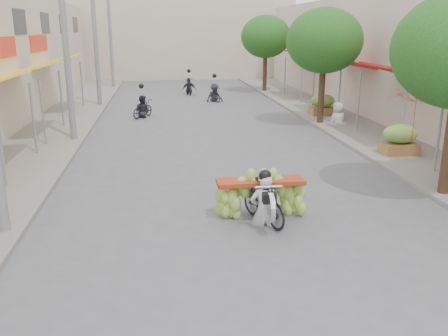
% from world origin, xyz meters
% --- Properties ---
extents(ground, '(120.00, 120.00, 0.00)m').
position_xyz_m(ground, '(0.00, 0.00, 0.00)').
color(ground, '#55555A').
rests_on(ground, ground).
extents(sidewalk_left, '(4.00, 60.00, 0.12)m').
position_xyz_m(sidewalk_left, '(-7.00, 15.00, 0.06)').
color(sidewalk_left, slate).
rests_on(sidewalk_left, ground).
extents(sidewalk_right, '(4.00, 60.00, 0.12)m').
position_xyz_m(sidewalk_right, '(7.00, 15.00, 0.06)').
color(sidewalk_right, slate).
rests_on(sidewalk_right, ground).
extents(far_building, '(20.00, 6.00, 7.00)m').
position_xyz_m(far_building, '(0.00, 38.00, 3.50)').
color(far_building, '#C0B298').
rests_on(far_building, ground).
extents(utility_pole_mid, '(0.60, 0.24, 8.00)m').
position_xyz_m(utility_pole_mid, '(-5.40, 12.00, 4.03)').
color(utility_pole_mid, slate).
rests_on(utility_pole_mid, ground).
extents(utility_pole_far, '(0.60, 0.24, 8.00)m').
position_xyz_m(utility_pole_far, '(-5.40, 21.00, 4.03)').
color(utility_pole_far, slate).
rests_on(utility_pole_far, ground).
extents(utility_pole_back, '(0.60, 0.24, 8.00)m').
position_xyz_m(utility_pole_back, '(-5.40, 30.00, 4.03)').
color(utility_pole_back, slate).
rests_on(utility_pole_back, ground).
extents(street_tree_mid, '(3.40, 3.40, 5.25)m').
position_xyz_m(street_tree_mid, '(5.40, 14.00, 3.78)').
color(street_tree_mid, '#3A2719').
rests_on(street_tree_mid, ground).
extents(street_tree_far, '(3.40, 3.40, 5.25)m').
position_xyz_m(street_tree_far, '(5.40, 26.00, 3.78)').
color(street_tree_far, '#3A2719').
rests_on(street_tree_far, ground).
extents(produce_crate_mid, '(1.20, 0.88, 1.16)m').
position_xyz_m(produce_crate_mid, '(6.20, 8.00, 0.71)').
color(produce_crate_mid, brown).
rests_on(produce_crate_mid, ground).
extents(produce_crate_far, '(1.20, 0.88, 1.16)m').
position_xyz_m(produce_crate_far, '(6.20, 16.00, 0.71)').
color(produce_crate_far, brown).
rests_on(produce_crate_far, ground).
extents(banana_motorbike, '(2.20, 1.88, 2.19)m').
position_xyz_m(banana_motorbike, '(0.29, 3.04, 0.72)').
color(banana_motorbike, black).
rests_on(banana_motorbike, ground).
extents(market_umbrella, '(2.32, 2.32, 1.72)m').
position_xyz_m(market_umbrella, '(6.12, 7.05, 2.46)').
color(market_umbrella, '#B43318').
rests_on(market_umbrella, ground).
extents(pedestrian, '(1.05, 0.83, 1.86)m').
position_xyz_m(pedestrian, '(6.27, 13.99, 1.05)').
color(pedestrian, silver).
rests_on(pedestrian, ground).
extents(bg_motorbike_a, '(1.29, 1.64, 1.95)m').
position_xyz_m(bg_motorbike_a, '(-2.86, 17.01, 0.75)').
color(bg_motorbike_a, black).
rests_on(bg_motorbike_a, ground).
extents(bg_motorbike_b, '(1.17, 1.60, 1.95)m').
position_xyz_m(bg_motorbike_b, '(1.36, 21.86, 0.87)').
color(bg_motorbike_b, black).
rests_on(bg_motorbike_b, ground).
extents(bg_motorbike_c, '(0.98, 1.81, 1.95)m').
position_xyz_m(bg_motorbike_c, '(0.05, 25.52, 0.77)').
color(bg_motorbike_c, black).
rests_on(bg_motorbike_c, ground).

